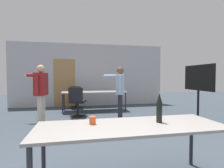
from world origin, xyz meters
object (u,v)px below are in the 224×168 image
object	(u,v)px
person_near_casual	(41,88)
beer_bottle	(159,108)
person_left_plaid	(120,88)
drink_cup	(93,120)
tv_screen	(199,86)
office_chair_side_rolled	(76,98)
office_chair_far_right	(77,103)

from	to	relation	value
person_near_casual	beer_bottle	size ratio (longest dim) A/B	4.40
person_left_plaid	beer_bottle	bearing A→B (deg)	-168.55
beer_bottle	drink_cup	distance (m)	0.81
tv_screen	drink_cup	distance (m)	4.02
office_chair_side_rolled	beer_bottle	world-z (taller)	beer_bottle
person_near_casual	office_chair_side_rolled	distance (m)	2.51
person_left_plaid	person_near_casual	xyz separation A→B (m)	(-2.22, 0.01, 0.02)
person_near_casual	office_chair_side_rolled	xyz separation A→B (m)	(0.94, 2.26, -0.55)
tv_screen	person_left_plaid	distance (m)	2.25
person_left_plaid	beer_bottle	xyz separation A→B (m)	(-0.29, -3.08, -0.05)
person_left_plaid	drink_cup	world-z (taller)	person_left_plaid
person_left_plaid	drink_cup	xyz separation A→B (m)	(-1.08, -3.01, -0.18)
office_chair_far_right	drink_cup	xyz separation A→B (m)	(0.16, -3.65, 0.32)
office_chair_far_right	drink_cup	world-z (taller)	office_chair_far_right
person_near_casual	office_chair_far_right	world-z (taller)	person_near_casual
tv_screen	person_near_casual	size ratio (longest dim) A/B	1.01
office_chair_side_rolled	drink_cup	world-z (taller)	office_chair_side_rolled
tv_screen	office_chair_far_right	xyz separation A→B (m)	(-3.40, 1.28, -0.57)
beer_bottle	person_left_plaid	bearing A→B (deg)	84.72
person_near_casual	drink_cup	world-z (taller)	person_near_casual
office_chair_side_rolled	drink_cup	distance (m)	5.29
person_left_plaid	person_near_casual	size ratio (longest dim) A/B	0.98
beer_bottle	office_chair_side_rolled	bearing A→B (deg)	100.52
tv_screen	office_chair_far_right	world-z (taller)	tv_screen
person_near_casual	beer_bottle	bearing A→B (deg)	-133.05
office_chair_far_right	office_chair_side_rolled	distance (m)	1.63
drink_cup	tv_screen	bearing A→B (deg)	36.14
office_chair_far_right	drink_cup	bearing A→B (deg)	-73.10
person_left_plaid	office_chair_far_right	distance (m)	1.48
person_left_plaid	office_chair_side_rolled	xyz separation A→B (m)	(-1.28, 2.27, -0.53)
tv_screen	office_chair_side_rolled	distance (m)	4.54
person_left_plaid	office_chair_far_right	size ratio (longest dim) A/B	1.66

